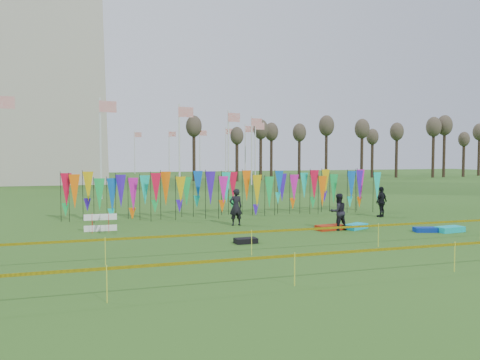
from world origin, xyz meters
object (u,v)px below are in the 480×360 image
object	(u,v)px
kite_bag_red	(330,227)
person_mid	(338,212)
person_left	(236,207)
box_kite	(100,223)
person_right	(381,202)
kite_bag_teal	(450,229)
kite_bag_blue	(425,230)
kite_bag_turquoise	(356,226)
kite_bag_black	(246,241)

from	to	relation	value
kite_bag_red	person_mid	bearing A→B (deg)	-21.68
person_left	box_kite	bearing A→B (deg)	-2.71
person_right	kite_bag_teal	distance (m)	5.41
kite_bag_blue	person_left	bearing A→B (deg)	149.84
kite_bag_blue	kite_bag_red	size ratio (longest dim) A/B	0.77
box_kite	person_mid	bearing A→B (deg)	-15.10
person_right	kite_bag_turquoise	bearing A→B (deg)	16.30
kite_bag_blue	kite_bag_teal	world-z (taller)	kite_bag_teal
box_kite	kite_bag_black	world-z (taller)	box_kite
box_kite	kite_bag_teal	size ratio (longest dim) A/B	0.63
person_mid	kite_bag_turquoise	world-z (taller)	person_mid
person_mid	kite_bag_red	size ratio (longest dim) A/B	1.32
box_kite	person_mid	world-z (taller)	person_mid
box_kite	person_mid	xyz separation A→B (m)	(10.54, -2.84, 0.45)
person_right	kite_bag_turquoise	size ratio (longest dim) A/B	1.43
kite_bag_turquoise	kite_bag_teal	world-z (taller)	kite_bag_teal
kite_bag_turquoise	person_left	bearing A→B (deg)	151.56
box_kite	kite_bag_black	bearing A→B (deg)	-40.43
kite_bag_turquoise	kite_bag_red	size ratio (longest dim) A/B	0.93
box_kite	kite_bag_black	distance (m)	7.16
kite_bag_turquoise	kite_bag_black	world-z (taller)	kite_bag_turquoise
box_kite	kite_bag_blue	size ratio (longest dim) A/B	0.82
person_left	kite_bag_blue	xyz separation A→B (m)	(7.63, -4.44, -0.81)
kite_bag_blue	kite_bag_red	world-z (taller)	kite_bag_red
kite_bag_turquoise	kite_bag_blue	world-z (taller)	kite_bag_turquoise
person_mid	kite_bag_teal	xyz separation A→B (m)	(4.57, -1.97, -0.73)
kite_bag_turquoise	kite_bag_black	size ratio (longest dim) A/B	1.37
person_mid	kite_bag_red	bearing A→B (deg)	-23.37
person_left	kite_bag_turquoise	world-z (taller)	person_left
box_kite	kite_bag_blue	xyz separation A→B (m)	(14.05, -4.48, -0.30)
person_mid	kite_bag_turquoise	distance (m)	1.21
kite_bag_turquoise	kite_bag_red	bearing A→B (deg)	175.63
person_left	kite_bag_turquoise	bearing A→B (deg)	149.28
kite_bag_black	kite_bag_blue	bearing A→B (deg)	1.02
kite_bag_red	kite_bag_black	bearing A→B (deg)	-157.68
box_kite	kite_bag_blue	distance (m)	14.75
box_kite	kite_bag_red	distance (m)	10.53
person_mid	kite_bag_red	xyz separation A→B (m)	(-0.36, 0.14, -0.74)
person_mid	kite_bag_black	bearing A→B (deg)	17.74
kite_bag_red	kite_bag_black	world-z (taller)	kite_bag_red
kite_bag_black	box_kite	bearing A→B (deg)	139.57
box_kite	kite_bag_turquoise	xyz separation A→B (m)	(11.50, -2.80, -0.29)
person_left	kite_bag_blue	distance (m)	8.87
kite_bag_red	box_kite	bearing A→B (deg)	165.15
person_left	kite_bag_turquoise	xyz separation A→B (m)	(5.08, -2.75, -0.79)
person_mid	person_right	distance (m)	5.73
box_kite	kite_bag_red	size ratio (longest dim) A/B	0.63
person_mid	kite_bag_black	distance (m)	5.45
box_kite	kite_bag_turquoise	size ratio (longest dim) A/B	0.68
person_left	person_mid	size ratio (longest dim) A/B	1.07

